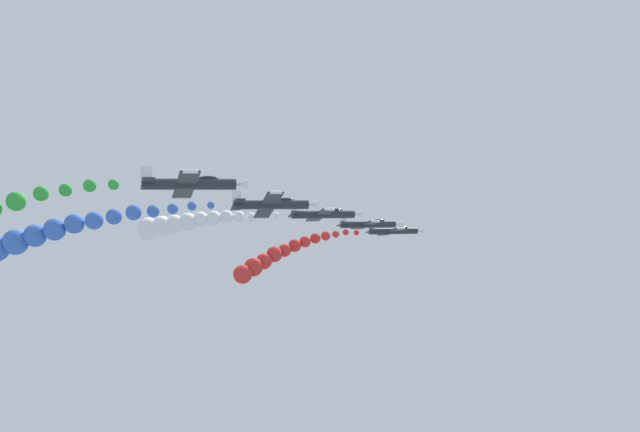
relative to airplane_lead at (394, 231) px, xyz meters
name	(u,v)px	position (x,y,z in m)	size (l,w,h in m)	color
airplane_lead	(394,231)	(0.00, 0.00, 0.00)	(9.47, 10.35, 2.89)	#23282D
smoke_trail_lead	(272,258)	(4.43, -23.07, -3.91)	(8.89, 23.29, 8.14)	red
airplane_left_inner	(369,224)	(12.96, -9.31, 1.83)	(9.48, 10.35, 2.84)	#23282D
airplane_right_inner	(324,214)	(24.52, -19.97, 3.82)	(9.44, 10.35, 2.98)	#23282D
smoke_trail_right_inner	(181,224)	(23.34, -39.56, 2.69)	(3.90, 18.81, 3.91)	white
airplane_left_outer	(273,204)	(37.45, -30.05, 5.43)	(9.11, 10.35, 3.58)	#23282D
smoke_trail_left_outer	(16,245)	(32.39, -59.18, 0.85)	(9.89, 30.54, 9.15)	blue
airplane_right_outer	(192,184)	(51.07, -41.05, 7.70)	(9.32, 10.35, 3.25)	#23282D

